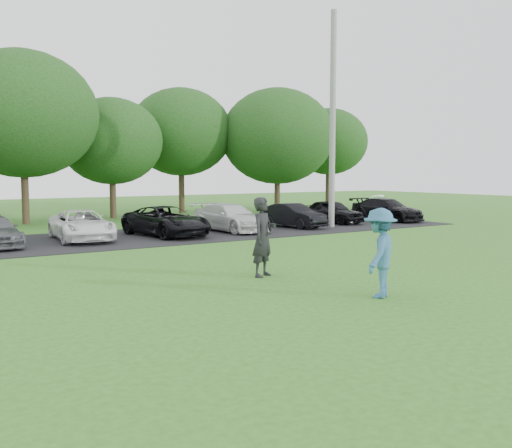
{
  "coord_description": "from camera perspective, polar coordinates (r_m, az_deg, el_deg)",
  "views": [
    {
      "loc": [
        -7.96,
        -8.65,
        2.63
      ],
      "look_at": [
        0.0,
        3.5,
        1.3
      ],
      "focal_mm": 40.0,
      "sensor_mm": 36.0,
      "label": 1
    }
  ],
  "objects": [
    {
      "name": "camera_bystander",
      "position": [
        14.29,
        0.7,
        -1.31
      ],
      "size": [
        0.87,
        0.76,
        2.0
      ],
      "color": "black",
      "rests_on": "ground"
    },
    {
      "name": "ground",
      "position": [
        12.05,
        9.24,
        -7.45
      ],
      "size": [
        100.0,
        100.0,
        0.0
      ],
      "primitive_type": "plane",
      "color": "#31621C",
      "rests_on": "ground"
    },
    {
      "name": "tree_row",
      "position": [
        32.89,
        -16.61,
        9.0
      ],
      "size": [
        42.39,
        9.85,
        8.64
      ],
      "color": "#38281C",
      "rests_on": "ground"
    },
    {
      "name": "parking_lot",
      "position": [
        23.22,
        -12.96,
        -1.36
      ],
      "size": [
        32.0,
        6.5,
        0.03
      ],
      "primitive_type": "cube",
      "color": "black",
      "rests_on": "ground"
    },
    {
      "name": "parked_cars",
      "position": [
        23.13,
        -13.07,
        0.12
      ],
      "size": [
        30.73,
        5.01,
        1.23
      ],
      "color": "#491014",
      "rests_on": "parking_lot"
    },
    {
      "name": "frisbee_player",
      "position": [
        12.22,
        12.28,
        -2.83
      ],
      "size": [
        1.4,
        1.23,
        2.18
      ],
      "color": "#31668C",
      "rests_on": "ground"
    },
    {
      "name": "utility_pole",
      "position": [
        27.22,
        7.67,
        10.23
      ],
      "size": [
        0.28,
        0.28,
        10.04
      ],
      "primitive_type": "cylinder",
      "color": "gray",
      "rests_on": "ground"
    }
  ]
}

